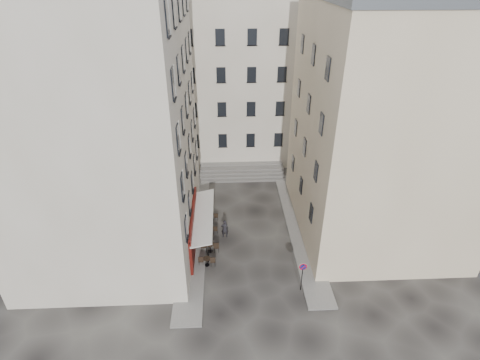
{
  "coord_description": "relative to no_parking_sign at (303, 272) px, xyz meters",
  "views": [
    {
      "loc": [
        -1.79,
        -22.87,
        19.91
      ],
      "look_at": [
        -0.59,
        4.0,
        4.35
      ],
      "focal_mm": 28.0,
      "sensor_mm": 36.0,
      "label": 1
    }
  ],
  "objects": [
    {
      "name": "bollard_near",
      "position": [
        -6.57,
        3.14,
        -1.2
      ],
      "size": [
        0.12,
        0.12,
        0.98
      ],
      "color": "black",
      "rests_on": "ground"
    },
    {
      "name": "cafe_storefront",
      "position": [
        -7.64,
        5.14,
        0.15
      ],
      "size": [
        1.74,
        7.3,
        3.5
      ],
      "color": "#420E09",
      "rests_on": "ground"
    },
    {
      "name": "bollard_far",
      "position": [
        -6.57,
        10.14,
        -1.2
      ],
      "size": [
        0.12,
        0.12,
        0.98
      ],
      "color": "black",
      "rests_on": "ground"
    },
    {
      "name": "building_left",
      "position": [
        -13.82,
        7.14,
        8.58
      ],
      "size": [
        12.2,
        16.2,
        20.6
      ],
      "color": "#BEB6A2",
      "rests_on": "ground"
    },
    {
      "name": "sidewalk_left",
      "position": [
        -7.82,
        8.14,
        -1.66
      ],
      "size": [
        2.0,
        22.0,
        0.12
      ],
      "primitive_type": "cube",
      "color": "slate",
      "rests_on": "ground"
    },
    {
      "name": "sidewalk_right",
      "position": [
        1.18,
        7.14,
        -1.66
      ],
      "size": [
        2.0,
        18.0,
        0.12
      ],
      "primitive_type": "cube",
      "color": "slate",
      "rests_on": "ground"
    },
    {
      "name": "bollard_mid",
      "position": [
        -6.57,
        6.64,
        -1.2
      ],
      "size": [
        0.12,
        0.12,
        0.98
      ],
      "color": "black",
      "rests_on": "ground"
    },
    {
      "name": "bistro_table_b",
      "position": [
        -6.46,
        4.35,
        -1.21
      ],
      "size": [
        1.42,
        0.67,
        1.0
      ],
      "color": "black",
      "rests_on": "ground"
    },
    {
      "name": "building_back",
      "position": [
        -4.32,
        23.14,
        7.59
      ],
      "size": [
        18.2,
        10.2,
        18.6
      ],
      "color": "#BEB6A2",
      "rests_on": "ground"
    },
    {
      "name": "ground",
      "position": [
        -3.32,
        4.14,
        -1.72
      ],
      "size": [
        90.0,
        90.0,
        0.0
      ],
      "primitive_type": "plane",
      "color": "black",
      "rests_on": "ground"
    },
    {
      "name": "no_parking_sign",
      "position": [
        0.0,
        0.0,
        0.0
      ],
      "size": [
        0.56,
        0.1,
        2.43
      ],
      "rotation": [
        0.0,
        0.0,
        0.01
      ],
      "color": "black",
      "rests_on": "ground"
    },
    {
      "name": "stone_steps",
      "position": [
        -3.32,
        16.72,
        -1.32
      ],
      "size": [
        9.0,
        3.15,
        0.8
      ],
      "color": "#5F5C5A",
      "rests_on": "ground"
    },
    {
      "name": "bistro_table_a",
      "position": [
        -6.65,
        2.78,
        -1.27
      ],
      "size": [
        1.27,
        0.6,
        0.9
      ],
      "color": "black",
      "rests_on": "ground"
    },
    {
      "name": "bistro_table_c",
      "position": [
        -6.82,
        5.91,
        -1.3
      ],
      "size": [
        1.18,
        0.56,
        0.83
      ],
      "color": "black",
      "rests_on": "ground"
    },
    {
      "name": "bistro_table_d",
      "position": [
        -6.46,
        6.66,
        -1.3
      ],
      "size": [
        1.18,
        0.55,
        0.83
      ],
      "color": "black",
      "rests_on": "ground"
    },
    {
      "name": "bistro_table_e",
      "position": [
        -6.42,
        8.58,
        -1.31
      ],
      "size": [
        1.15,
        0.54,
        0.81
      ],
      "color": "black",
      "rests_on": "ground"
    },
    {
      "name": "building_right",
      "position": [
        7.18,
        7.64,
        7.59
      ],
      "size": [
        12.2,
        14.2,
        18.6
      ],
      "color": "#C7B594",
      "rests_on": "ground"
    },
    {
      "name": "pedestrian",
      "position": [
        -5.27,
        6.18,
        -0.89
      ],
      "size": [
        0.61,
        0.4,
        1.67
      ],
      "primitive_type": "imported",
      "rotation": [
        0.0,
        0.0,
        3.15
      ],
      "color": "black",
      "rests_on": "ground"
    }
  ]
}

